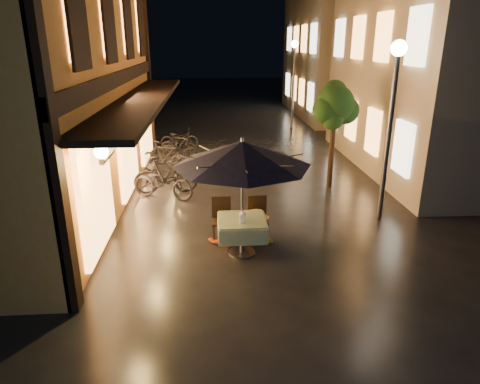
{
  "coord_description": "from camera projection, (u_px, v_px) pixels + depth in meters",
  "views": [
    {
      "loc": [
        -1.17,
        -7.6,
        4.21
      ],
      "look_at": [
        -0.56,
        0.99,
        1.15
      ],
      "focal_mm": 32.0,
      "sensor_mm": 36.0,
      "label": 1
    }
  ],
  "objects": [
    {
      "name": "east_building_near",
      "position": [
        472.0,
        66.0,
        14.09
      ],
      "size": [
        7.3,
        9.3,
        6.8
      ],
      "color": "tan",
      "rests_on": "ground"
    },
    {
      "name": "cafe_table",
      "position": [
        242.0,
        228.0,
        8.76
      ],
      "size": [
        0.99,
        0.99,
        0.78
      ],
      "color": "#59595E",
      "rests_on": "ground"
    },
    {
      "name": "ground",
      "position": [
        271.0,
        261.0,
        8.63
      ],
      "size": [
        90.0,
        90.0,
        0.0
      ],
      "primitive_type": "plane",
      "color": "black",
      "rests_on": "ground"
    },
    {
      "name": "bicycle_4",
      "position": [
        175.0,
        151.0,
        15.32
      ],
      "size": [
        1.81,
        0.68,
        0.94
      ],
      "primitive_type": "imported",
      "rotation": [
        0.0,
        0.0,
        1.54
      ],
      "color": "black",
      "rests_on": "ground"
    },
    {
      "name": "patio_umbrella",
      "position": [
        242.0,
        154.0,
        8.24
      ],
      "size": [
        2.73,
        2.73,
        2.46
      ],
      "color": "#59595E",
      "rests_on": "ground"
    },
    {
      "name": "person_yellow",
      "position": [
        257.0,
        210.0,
        9.23
      ],
      "size": [
        0.99,
        0.61,
        1.48
      ],
      "primitive_type": "imported",
      "rotation": [
        0.0,
        0.0,
        3.08
      ],
      "color": "#F7A513",
      "rests_on": "ground"
    },
    {
      "name": "west_building",
      "position": [
        28.0,
        61.0,
        10.77
      ],
      "size": [
        5.9,
        11.4,
        7.4
      ],
      "color": "orange",
      "rests_on": "ground"
    },
    {
      "name": "table_lantern",
      "position": [
        243.0,
        216.0,
        8.48
      ],
      "size": [
        0.16,
        0.16,
        0.25
      ],
      "color": "white",
      "rests_on": "cafe_table"
    },
    {
      "name": "streetlamp_far",
      "position": [
        294.0,
        68.0,
        21.01
      ],
      "size": [
        0.36,
        0.36,
        4.23
      ],
      "color": "#59595E",
      "rests_on": "ground"
    },
    {
      "name": "east_building_far",
      "position": [
        358.0,
        51.0,
        24.82
      ],
      "size": [
        7.3,
        10.3,
        7.3
      ],
      "color": "tan",
      "rests_on": "ground"
    },
    {
      "name": "cafe_chair_right",
      "position": [
        258.0,
        215.0,
        9.5
      ],
      "size": [
        0.42,
        0.42,
        0.97
      ],
      "color": "black",
      "rests_on": "ground"
    },
    {
      "name": "cafe_chair_left",
      "position": [
        222.0,
        216.0,
        9.44
      ],
      "size": [
        0.42,
        0.42,
        0.97
      ],
      "color": "black",
      "rests_on": "ground"
    },
    {
      "name": "streetlamp_near",
      "position": [
        393.0,
        101.0,
        9.73
      ],
      "size": [
        0.36,
        0.36,
        4.23
      ],
      "color": "#59595E",
      "rests_on": "ground"
    },
    {
      "name": "bicycle_2",
      "position": [
        179.0,
        166.0,
        13.72
      ],
      "size": [
        1.58,
        0.66,
        0.81
      ],
      "primitive_type": "imported",
      "rotation": [
        0.0,
        0.0,
        1.65
      ],
      "color": "black",
      "rests_on": "ground"
    },
    {
      "name": "bicycle_6",
      "position": [
        179.0,
        138.0,
        17.59
      ],
      "size": [
        1.55,
        0.6,
        0.81
      ],
      "primitive_type": "imported",
      "rotation": [
        0.0,
        0.0,
        1.61
      ],
      "color": "black",
      "rests_on": "ground"
    },
    {
      "name": "bicycle_5",
      "position": [
        179.0,
        145.0,
        16.26
      ],
      "size": [
        1.55,
        0.89,
        0.9
      ],
      "primitive_type": "imported",
      "rotation": [
        0.0,
        0.0,
        1.24
      ],
      "color": "black",
      "rests_on": "ground"
    },
    {
      "name": "street_tree",
      "position": [
        335.0,
        107.0,
        12.22
      ],
      "size": [
        1.43,
        1.2,
        3.15
      ],
      "color": "black",
      "rests_on": "ground"
    },
    {
      "name": "person_orange",
      "position": [
        224.0,
        212.0,
        9.22
      ],
      "size": [
        0.8,
        0.68,
        1.44
      ],
      "primitive_type": "imported",
      "rotation": [
        0.0,
        0.0,
        3.36
      ],
      "color": "red",
      "rests_on": "ground"
    },
    {
      "name": "bicycle_3",
      "position": [
        165.0,
        157.0,
        14.19
      ],
      "size": [
        1.86,
        1.17,
        1.09
      ],
      "primitive_type": "imported",
      "rotation": [
        0.0,
        0.0,
        1.17
      ],
      "color": "black",
      "rests_on": "ground"
    },
    {
      "name": "bicycle_0",
      "position": [
        163.0,
        182.0,
        11.91
      ],
      "size": [
        1.92,
        1.29,
        0.95
      ],
      "primitive_type": "imported",
      "rotation": [
        0.0,
        0.0,
        1.17
      ],
      "color": "black",
      "rests_on": "ground"
    },
    {
      "name": "bicycle_1",
      "position": [
        166.0,
        175.0,
        12.3
      ],
      "size": [
        1.89,
        0.71,
        1.11
      ],
      "primitive_type": "imported",
      "rotation": [
        0.0,
        0.0,
        1.68
      ],
      "color": "black",
      "rests_on": "ground"
    }
  ]
}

